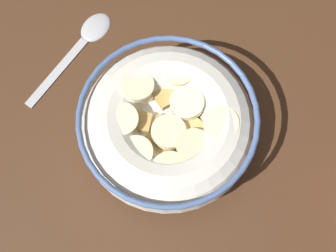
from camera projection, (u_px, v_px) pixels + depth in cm
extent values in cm
cube|color=#472B19|center=(168.00, 137.00, 47.75)|extent=(115.09, 115.09, 2.00)
cylinder|color=silver|center=(168.00, 134.00, 46.52)|extent=(9.89, 9.89, 0.60)
torus|color=silver|center=(168.00, 126.00, 43.92)|extent=(17.99, 17.99, 6.07)
torus|color=#4C6699|center=(168.00, 117.00, 41.33)|extent=(18.05, 18.05, 0.60)
cylinder|color=white|center=(168.00, 124.00, 43.42)|extent=(14.34, 14.34, 0.40)
cube|color=tan|center=(165.00, 97.00, 43.64)|extent=(2.23, 2.21, 0.94)
cube|color=tan|center=(193.00, 97.00, 43.69)|extent=(2.72, 2.72, 0.88)
cube|color=tan|center=(141.00, 122.00, 42.82)|extent=(2.80, 2.78, 1.11)
cube|color=#AD7F42|center=(170.00, 161.00, 41.55)|extent=(2.21, 2.19, 0.94)
cube|color=tan|center=(161.00, 79.00, 44.17)|extent=(2.42, 2.46, 1.01)
cube|color=tan|center=(192.00, 127.00, 42.50)|extent=(2.28, 2.25, 0.94)
cube|color=tan|center=(221.00, 140.00, 42.26)|extent=(2.65, 2.61, 1.11)
cube|color=#AD7F42|center=(126.00, 157.00, 41.50)|extent=(2.65, 2.66, 0.90)
cube|color=tan|center=(204.00, 145.00, 41.96)|extent=(2.54, 2.54, 0.89)
cube|color=#AD7F42|center=(177.00, 142.00, 42.13)|extent=(2.79, 2.82, 1.15)
cube|color=#B78947|center=(163.00, 127.00, 42.67)|extent=(2.76, 2.73, 1.10)
cube|color=tan|center=(220.00, 108.00, 43.38)|extent=(2.11, 2.16, 1.01)
cube|color=#B78947|center=(156.00, 145.00, 42.04)|extent=(2.78, 2.79, 1.03)
cube|color=tan|center=(122.00, 113.00, 43.19)|extent=(2.55, 2.52, 1.01)
cube|color=tan|center=(142.00, 171.00, 41.13)|extent=(2.52, 2.55, 0.99)
cube|color=tan|center=(137.00, 84.00, 44.24)|extent=(2.58, 2.57, 0.91)
cube|color=#B78947|center=(204.00, 78.00, 44.28)|extent=(2.64, 2.58, 1.14)
cube|color=tan|center=(111.00, 141.00, 42.19)|extent=(2.05, 2.03, 0.94)
cube|color=#AD7F42|center=(186.00, 174.00, 41.22)|extent=(2.81, 2.81, 1.05)
cylinder|color=#F9EFC6|center=(187.00, 103.00, 42.41)|extent=(3.63, 3.60, 1.04)
cylinder|color=beige|center=(136.00, 153.00, 40.83)|extent=(3.88, 3.91, 1.58)
cylinder|color=beige|center=(191.00, 149.00, 40.92)|extent=(4.32, 4.34, 1.21)
cylinder|color=#F4EABC|center=(221.00, 124.00, 41.31)|extent=(3.82, 3.82, 1.03)
cylinder|color=beige|center=(180.00, 71.00, 43.43)|extent=(3.89, 3.87, 1.39)
cylinder|color=#F4EABC|center=(138.00, 84.00, 42.70)|extent=(4.26, 4.28, 1.30)
cylinder|color=#F4EABC|center=(169.00, 132.00, 41.55)|extent=(4.51, 4.54, 1.10)
cylinder|color=#F9EFC6|center=(121.00, 119.00, 41.60)|extent=(4.76, 4.76, 1.28)
cylinder|color=beige|center=(170.00, 169.00, 40.06)|extent=(4.60, 4.60, 1.07)
ellipsoid|color=#B7B7BC|center=(95.00, 26.00, 50.70)|extent=(4.00, 4.88, 0.80)
cube|color=#B7B7BC|center=(57.00, 72.00, 49.02)|extent=(3.33, 10.21, 0.36)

